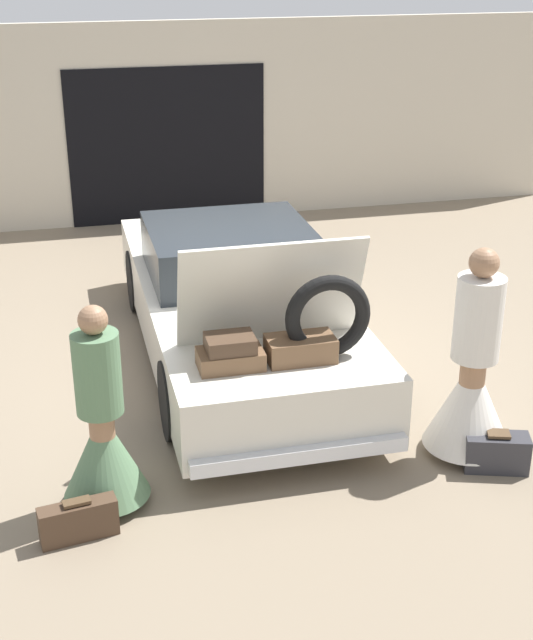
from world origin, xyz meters
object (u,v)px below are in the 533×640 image
object	(u,v)px
car	(236,302)
person_right	(472,384)
person_left	(103,437)
suitcase_beside_left_person	(78,521)
suitcase_beside_right_person	(496,452)

from	to	relation	value
car	person_right	xyz separation A→B (m)	(1.44, -2.20, 0.04)
car	person_left	world-z (taller)	car
car	person_left	bearing A→B (deg)	-123.12
suitcase_beside_left_person	suitcase_beside_right_person	size ratio (longest dim) A/B	1.04
person_right	person_left	bearing A→B (deg)	87.32
car	suitcase_beside_left_person	distance (m)	3.12
person_right	suitcase_beside_left_person	xyz separation A→B (m)	(-3.11, -0.40, -0.48)
person_left	person_right	world-z (taller)	person_right
car	suitcase_beside_left_person	size ratio (longest dim) A/B	8.46
car	suitcase_beside_right_person	bearing A→B (deg)	-57.81
person_left	person_right	distance (m)	2.89
suitcase_beside_right_person	person_right	bearing A→B (deg)	112.93
car	person_right	size ratio (longest dim) A/B	2.69
car	suitcase_beside_left_person	world-z (taller)	car
person_left	suitcase_beside_right_person	xyz separation A→B (m)	(3.01, -0.27, -0.41)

